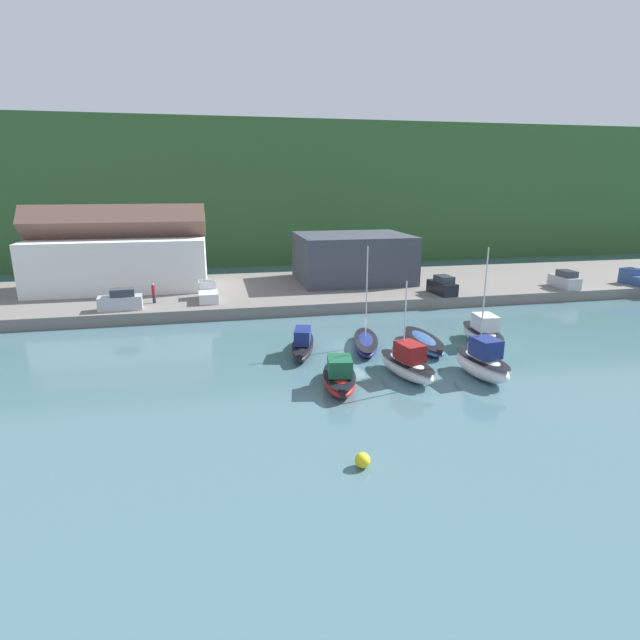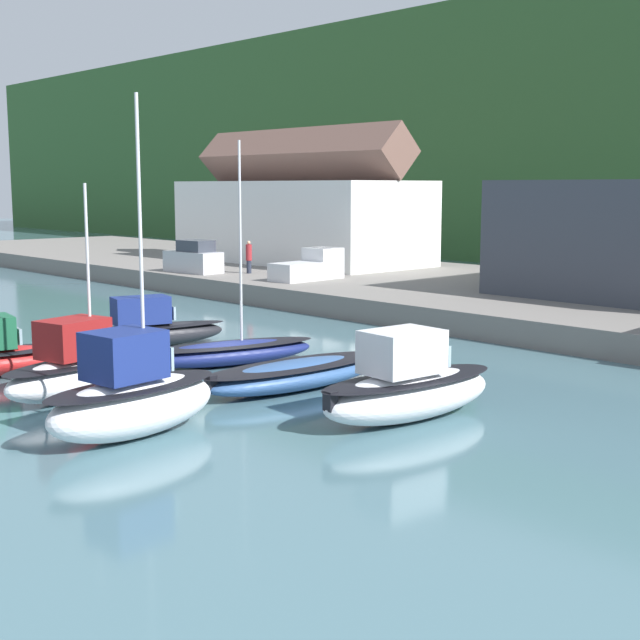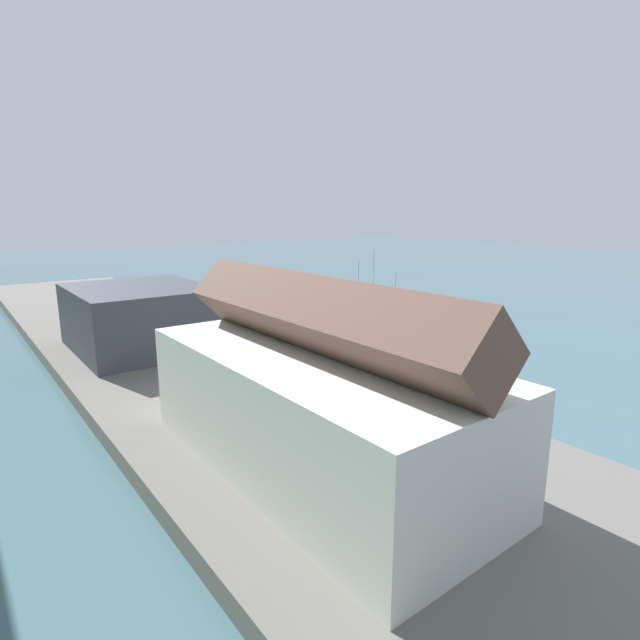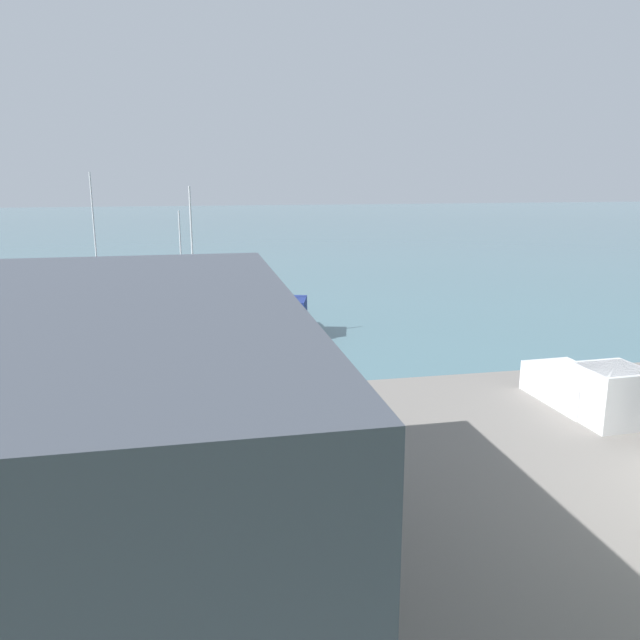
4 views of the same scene
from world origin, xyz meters
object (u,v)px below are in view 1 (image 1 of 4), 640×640
at_px(pickup_truck_0, 637,278).
at_px(person_on_quay, 154,293).
at_px(mooring_buoy_1, 362,460).
at_px(parked_car_1, 442,286).
at_px(moored_boat_6, 482,362).
at_px(moored_boat_1, 366,342).
at_px(moored_boat_0, 303,345).
at_px(moored_boat_2, 423,342).
at_px(parked_car_2, 121,301).
at_px(moored_boat_4, 339,376).
at_px(parked_car_0, 565,280).
at_px(moored_boat_5, 407,364).
at_px(moored_boat_3, 483,333).
at_px(pickup_truck_1, 208,292).

height_order(pickup_truck_0, person_on_quay, person_on_quay).
bearing_deg(person_on_quay, mooring_buoy_1, -68.59).
relative_size(parked_car_1, person_on_quay, 2.02).
relative_size(moored_boat_6, person_on_quay, 4.37).
relative_size(moored_boat_1, pickup_truck_0, 1.76).
xyz_separation_m(moored_boat_0, parked_car_1, (18.81, 13.83, 1.34)).
distance_m(moored_boat_2, parked_car_2, 30.18).
bearing_deg(moored_boat_4, moored_boat_6, 7.63).
height_order(parked_car_2, person_on_quay, parked_car_2).
height_order(moored_boat_6, person_on_quay, moored_boat_6).
bearing_deg(moored_boat_4, mooring_buoy_1, -87.91).
bearing_deg(mooring_buoy_1, parked_car_0, 41.84).
bearing_deg(person_on_quay, moored_boat_4, -58.33).
height_order(moored_boat_0, moored_boat_5, moored_boat_5).
distance_m(moored_boat_6, mooring_buoy_1, 15.27).
bearing_deg(moored_boat_2, parked_car_1, 61.89).
xyz_separation_m(moored_boat_3, parked_car_0, (19.32, 14.92, 1.12)).
height_order(moored_boat_1, moored_boat_2, moored_boat_1).
relative_size(moored_boat_4, moored_boat_6, 0.66).
bearing_deg(moored_boat_3, parked_car_0, 42.17).
height_order(moored_boat_1, moored_boat_3, moored_boat_1).
bearing_deg(parked_car_0, pickup_truck_0, 1.31).
height_order(moored_boat_2, parked_car_1, parked_car_1).
distance_m(moored_boat_1, moored_boat_5, 6.94).
bearing_deg(moored_boat_1, mooring_buoy_1, -93.05).
height_order(moored_boat_2, moored_boat_3, moored_boat_3).
bearing_deg(parked_car_0, person_on_quay, -179.69).
relative_size(pickup_truck_0, person_on_quay, 2.29).
relative_size(moored_boat_5, moored_boat_6, 0.75).
relative_size(moored_boat_5, parked_car_1, 1.61).
bearing_deg(person_on_quay, parked_car_2, -141.62).
relative_size(moored_boat_0, pickup_truck_0, 1.44).
distance_m(moored_boat_0, moored_boat_5, 9.22).
bearing_deg(mooring_buoy_1, moored_boat_1, 72.43).
bearing_deg(moored_boat_6, parked_car_1, 64.76).
distance_m(moored_boat_2, mooring_buoy_1, 19.80).
xyz_separation_m(moored_boat_0, parked_car_2, (-16.19, 13.72, 1.34)).
bearing_deg(moored_boat_1, moored_boat_0, -162.59).
height_order(moored_boat_6, mooring_buoy_1, moored_boat_6).
bearing_deg(pickup_truck_1, moored_boat_1, -53.58).
height_order(moored_boat_1, pickup_truck_0, moored_boat_1).
distance_m(person_on_quay, mooring_buoy_1, 35.98).
relative_size(moored_boat_1, parked_car_1, 1.99).
height_order(moored_boat_2, moored_boat_5, moored_boat_5).
height_order(moored_boat_3, person_on_quay, person_on_quay).
height_order(parked_car_1, mooring_buoy_1, parked_car_1).
xyz_separation_m(moored_boat_3, moored_boat_6, (-3.97, -6.94, 0.13)).
height_order(moored_boat_2, parked_car_2, parked_car_2).
bearing_deg(moored_boat_0, moored_boat_5, -31.01).
distance_m(moored_boat_2, moored_boat_3, 5.39).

